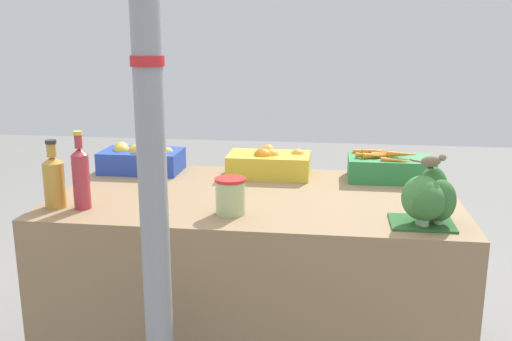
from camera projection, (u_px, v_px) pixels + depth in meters
market_table at (256, 277)px, 2.46m from camera, size 1.64×0.92×0.75m
support_pole at (149, 103)px, 1.63m from camera, size 0.10×0.10×2.42m
apple_crate at (141, 159)px, 2.73m from camera, size 0.38×0.22×0.14m
orange_crate at (269, 163)px, 2.65m from camera, size 0.38×0.22×0.14m
carrot_crate at (390, 167)px, 2.58m from camera, size 0.38×0.22×0.14m
broccoli_pile at (428, 198)px, 1.97m from camera, size 0.22×0.20×0.20m
juice_bottle_amber at (54, 180)px, 2.17m from camera, size 0.08×0.08×0.26m
juice_bottle_ruby at (81, 176)px, 2.15m from camera, size 0.06×0.06×0.30m
pickle_jar at (230, 196)px, 2.10m from camera, size 0.12×0.12×0.14m
sparrow_bird at (432, 161)px, 1.96m from camera, size 0.13×0.06×0.05m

